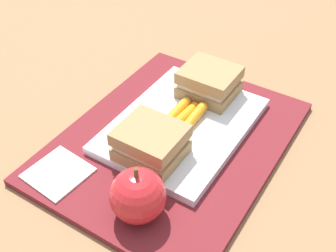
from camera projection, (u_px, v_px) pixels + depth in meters
ground_plane at (173, 143)px, 0.60m from camera, size 2.40×2.40×0.00m
lunchbag_mat at (173, 141)px, 0.60m from camera, size 0.36×0.28×0.01m
food_tray at (182, 125)px, 0.61m from camera, size 0.23×0.17×0.01m
sandwich_half_left at (209, 82)px, 0.64m from camera, size 0.07×0.08×0.04m
sandwich_half_right at (151, 143)px, 0.54m from camera, size 0.07×0.08×0.04m
carrot_sticks_bundle at (182, 119)px, 0.60m from camera, size 0.08×0.04×0.02m
apple at (138, 195)px, 0.48m from camera, size 0.06×0.06×0.08m
paper_napkin at (58, 173)px, 0.54m from camera, size 0.08×0.08×0.00m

